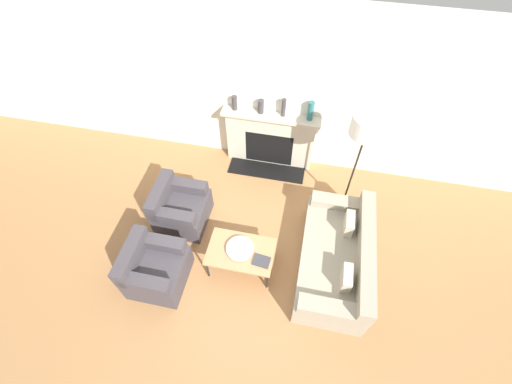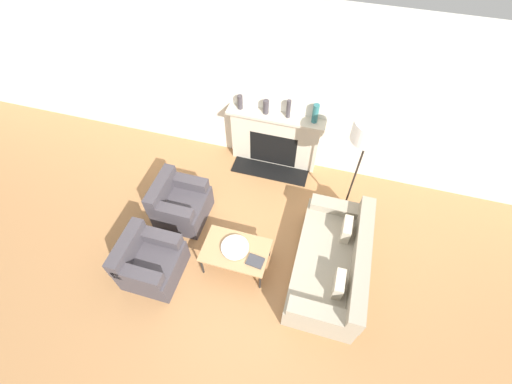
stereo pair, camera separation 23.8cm
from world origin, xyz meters
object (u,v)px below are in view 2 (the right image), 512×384
object	(u,v)px
floor_lamp	(369,136)
coffee_table	(236,251)
fireplace	(274,140)
mantel_vase_left	(240,102)
mantel_vase_center_right	(288,109)
couch	(333,263)
mantel_vase_center_left	(266,107)
mantel_vase_right	(315,113)
armchair_near	(150,262)
armchair_far	(180,204)
bowl	(235,247)
book	(255,261)

from	to	relation	value
floor_lamp	coffee_table	bearing A→B (deg)	-135.48
fireplace	mantel_vase_left	xyz separation A→B (m)	(-0.62, 0.01, 0.69)
floor_lamp	mantel_vase_center_right	bearing A→B (deg)	145.59
couch	mantel_vase_center_left	bearing A→B (deg)	-142.31
mantel_vase_center_left	mantel_vase_right	distance (m)	0.81
armchair_near	mantel_vase_center_right	distance (m)	3.15
armchair_far	mantel_vase_right	distance (m)	2.60
floor_lamp	mantel_vase_left	distance (m)	2.24
fireplace	couch	size ratio (longest dim) A/B	0.88
couch	armchair_near	world-z (taller)	armchair_near
armchair_far	mantel_vase_center_left	world-z (taller)	mantel_vase_center_left
couch	armchair_near	bearing A→B (deg)	-74.30
armchair_near	coffee_table	xyz separation A→B (m)	(1.14, 0.46, 0.09)
armchair_far	fireplace	bearing A→B (deg)	-35.68
armchair_far	bowl	xyz separation A→B (m)	(1.13, -0.58, 0.15)
fireplace	mantel_vase_center_left	world-z (taller)	mantel_vase_center_left
armchair_near	bowl	bearing A→B (deg)	-67.08
bowl	mantel_vase_center_right	distance (m)	2.36
floor_lamp	mantel_vase_center_left	world-z (taller)	floor_lamp
couch	book	size ratio (longest dim) A/B	7.67
bowl	book	xyz separation A→B (m)	(0.33, -0.12, -0.02)
floor_lamp	mantel_vase_left	world-z (taller)	floor_lamp
armchair_far	mantel_vase_center_right	size ratio (longest dim) A/B	2.45
mantel_vase_center_left	mantel_vase_right	bearing A→B (deg)	0.00
book	mantel_vase_left	world-z (taller)	mantel_vase_left
mantel_vase_right	book	bearing A→B (deg)	-98.05
fireplace	mantel_vase_left	distance (m)	0.92
fireplace	mantel_vase_center_left	distance (m)	0.71
bowl	couch	bearing A→B (deg)	9.39
mantel_vase_right	coffee_table	bearing A→B (deg)	-106.20
bowl	armchair_far	bearing A→B (deg)	152.71
fireplace	bowl	bearing A→B (deg)	-90.75
fireplace	book	xyz separation A→B (m)	(0.30, -2.31, -0.10)
coffee_table	book	bearing A→B (deg)	-16.70
couch	mantel_vase_left	size ratio (longest dim) A/B	7.56
fireplace	armchair_far	world-z (taller)	fireplace
couch	bowl	distance (m)	1.41
fireplace	mantel_vase_center_right	world-z (taller)	mantel_vase_center_right
fireplace	couch	world-z (taller)	fireplace
coffee_table	mantel_vase_right	distance (m)	2.48
armchair_near	coffee_table	world-z (taller)	armchair_near
mantel_vase_right	armchair_far	bearing A→B (deg)	-137.74
fireplace	coffee_table	distance (m)	2.22
coffee_table	bowl	distance (m)	0.07
bowl	mantel_vase_center_right	bearing A→B (deg)	84.14
fireplace	armchair_far	distance (m)	2.00
armchair_near	book	bearing A→B (deg)	-76.12
fireplace	armchair_near	bearing A→B (deg)	-113.42
book	bowl	bearing A→B (deg)	166.78
floor_lamp	mantel_vase_center_left	bearing A→B (deg)	152.37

